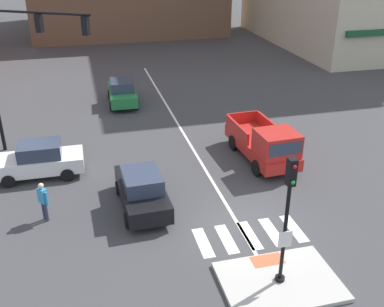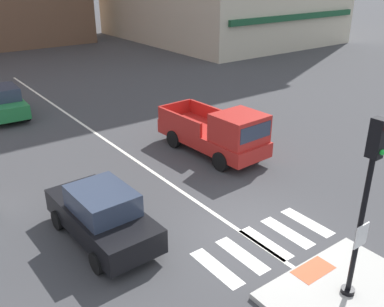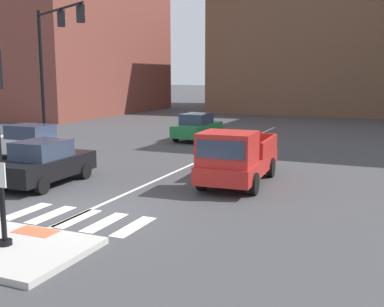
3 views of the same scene
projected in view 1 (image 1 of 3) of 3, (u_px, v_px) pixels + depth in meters
ground_plane at (245, 227)px, 17.35m from camera, size 300.00×300.00×0.00m
traffic_island at (279, 281)px, 14.52m from camera, size 3.78×2.70×0.15m
tactile_pad_front at (267, 260)px, 15.36m from camera, size 1.10×0.60×0.01m
signal_pole at (287, 211)px, 13.33m from camera, size 0.44×0.38×4.36m
crosswalk_stripe_a at (203, 243)px, 16.48m from camera, size 0.44×1.80×0.01m
crosswalk_stripe_b at (227, 239)px, 16.68m from camera, size 0.44×1.80×0.01m
crosswalk_stripe_c at (250, 235)px, 16.88m from camera, size 0.44×1.80×0.01m
crosswalk_stripe_d at (272, 232)px, 17.08m from camera, size 0.44×1.80×0.01m
crosswalk_stripe_e at (294, 228)px, 17.29m from camera, size 0.44×1.80×0.01m
lane_centre_line at (182, 130)px, 26.03m from camera, size 0.14×28.00×0.01m
traffic_light_mast at (17, 56)px, 21.01m from camera, size 5.07×3.04×7.35m
car_green_westbound_distant at (122, 92)px, 29.80m from camera, size 1.97×4.16×1.64m
car_black_westbound_near at (142, 190)px, 18.31m from camera, size 1.95×4.16×1.64m
car_white_cross_left at (39, 160)px, 20.77m from camera, size 4.12×1.88×1.64m
pickup_truck_red_eastbound_mid at (265, 144)px, 21.91m from camera, size 2.24×5.19×2.08m
pedestrian_at_curb_left at (43, 199)px, 17.37m from camera, size 0.40×0.44×1.67m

